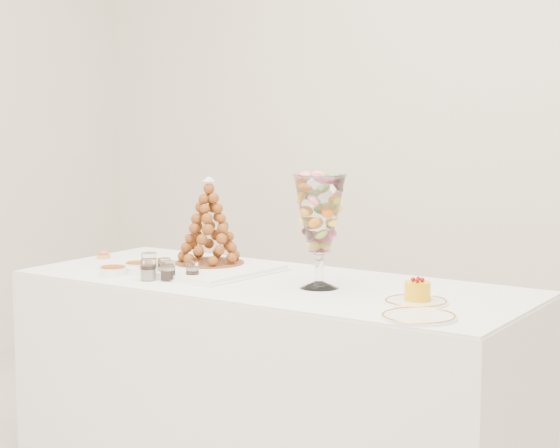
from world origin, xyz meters
The scene contains 15 objects.
buffet_table centered at (-0.10, 0.33, 0.35)m, with size 1.90×0.82×0.71m.
lace_tray centered at (-0.48, 0.37, 0.72)m, with size 0.58×0.44×0.02m, color white.
macaron_vase centered at (0.11, 0.30, 0.96)m, with size 0.18×0.18×0.39m.
cake_plate centered at (0.50, 0.24, 0.71)m, with size 0.20×0.20×0.01m, color white.
spare_plate centered at (0.59, 0.04, 0.71)m, with size 0.22×0.22×0.01m, color white.
pink_tart centered at (-0.94, 0.40, 0.72)m, with size 0.06×0.06×0.04m.
verrine_a centered at (-0.57, 0.22, 0.75)m, with size 0.06×0.06×0.08m, color white.
verrine_b centered at (-0.48, 0.21, 0.74)m, with size 0.05×0.05×0.07m, color white.
verrine_c centered at (-0.35, 0.20, 0.74)m, with size 0.05×0.05×0.06m, color white.
verrine_d centered at (-0.48, 0.11, 0.75)m, with size 0.06×0.06×0.08m, color white.
verrine_e centered at (-0.42, 0.14, 0.75)m, with size 0.05×0.05×0.07m, color white.
ramekin_back centered at (-0.65, 0.25, 0.72)m, with size 0.09×0.09×0.03m, color white.
ramekin_front centered at (-0.65, 0.12, 0.73)m, with size 0.10×0.10×0.03m, color white.
croquembouche centered at (-0.44, 0.43, 0.89)m, with size 0.28×0.28×0.33m.
mousse_cake centered at (0.50, 0.24, 0.75)m, with size 0.08×0.08×0.07m.
Camera 1 is at (1.62, -2.46, 1.32)m, focal length 60.00 mm.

